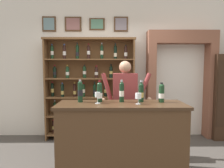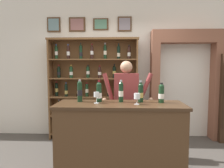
# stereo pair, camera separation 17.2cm
# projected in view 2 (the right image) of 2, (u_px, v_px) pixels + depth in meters

# --- Properties ---
(back_wall) EXTENTS (12.00, 0.19, 3.12)m
(back_wall) POSITION_uv_depth(u_px,v_px,m) (119.00, 65.00, 4.55)
(back_wall) COLOR silver
(back_wall) RESTS_ON ground
(wine_shelf) EXTENTS (1.87, 0.32, 2.10)m
(wine_shelf) POSITION_uv_depth(u_px,v_px,m) (93.00, 86.00, 4.34)
(wine_shelf) COLOR brown
(wine_shelf) RESTS_ON ground
(archway_doorway) EXTENTS (1.44, 0.45, 2.26)m
(archway_doorway) POSITION_uv_depth(u_px,v_px,m) (184.00, 78.00, 4.38)
(archway_doorway) COLOR brown
(archway_doorway) RESTS_ON ground
(tasting_counter) EXTENTS (1.75, 0.62, 1.02)m
(tasting_counter) POSITION_uv_depth(u_px,v_px,m) (120.00, 140.00, 2.86)
(tasting_counter) COLOR #4C331E
(tasting_counter) RESTS_ON ground
(shopkeeper) EXTENTS (0.86, 0.22, 1.62)m
(shopkeeper) POSITION_uv_depth(u_px,v_px,m) (126.00, 98.00, 3.47)
(shopkeeper) COLOR #2D3347
(shopkeeper) RESTS_ON ground
(tasting_bottle_riserva) EXTENTS (0.07, 0.07, 0.32)m
(tasting_bottle_riserva) POSITION_uv_depth(u_px,v_px,m) (80.00, 91.00, 2.93)
(tasting_bottle_riserva) COLOR black
(tasting_bottle_riserva) RESTS_ON tasting_counter
(tasting_bottle_super_tuscan) EXTENTS (0.08, 0.08, 0.31)m
(tasting_bottle_super_tuscan) POSITION_uv_depth(u_px,v_px,m) (99.00, 92.00, 2.94)
(tasting_bottle_super_tuscan) COLOR black
(tasting_bottle_super_tuscan) RESTS_ON tasting_counter
(tasting_bottle_bianco) EXTENTS (0.07, 0.07, 0.32)m
(tasting_bottle_bianco) POSITION_uv_depth(u_px,v_px,m) (121.00, 92.00, 2.91)
(tasting_bottle_bianco) COLOR black
(tasting_bottle_bianco) RESTS_ON tasting_counter
(tasting_bottle_grappa) EXTENTS (0.07, 0.07, 0.31)m
(tasting_bottle_grappa) POSITION_uv_depth(u_px,v_px,m) (141.00, 92.00, 2.91)
(tasting_bottle_grappa) COLOR black
(tasting_bottle_grappa) RESTS_ON tasting_counter
(tasting_bottle_vin_santo) EXTENTS (0.08, 0.08, 0.28)m
(tasting_bottle_vin_santo) POSITION_uv_depth(u_px,v_px,m) (161.00, 93.00, 2.86)
(tasting_bottle_vin_santo) COLOR #19381E
(tasting_bottle_vin_santo) RESTS_ON tasting_counter
(wine_glass_right) EXTENTS (0.08, 0.08, 0.15)m
(wine_glass_right) POSITION_uv_depth(u_px,v_px,m) (137.00, 97.00, 2.73)
(wine_glass_right) COLOR silver
(wine_glass_right) RESTS_ON tasting_counter
(wine_glass_spare) EXTENTS (0.08, 0.08, 0.16)m
(wine_glass_spare) POSITION_uv_depth(u_px,v_px,m) (96.00, 95.00, 2.82)
(wine_glass_spare) COLOR silver
(wine_glass_spare) RESTS_ON tasting_counter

